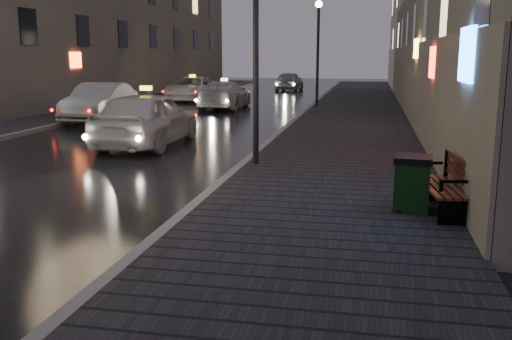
{
  "coord_description": "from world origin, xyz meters",
  "views": [
    {
      "loc": [
        4.57,
        -7.56,
        2.81
      ],
      "look_at": [
        2.68,
        1.86,
        0.85
      ],
      "focal_mm": 40.0,
      "sensor_mm": 36.0,
      "label": 1
    }
  ],
  "objects_px": {
    "car_left_mid": "(100,102)",
    "bench": "(448,185)",
    "taxi_far": "(193,89)",
    "lamp_near": "(256,25)",
    "trash_bin": "(412,183)",
    "lamp_far": "(318,40)",
    "taxi_mid": "(224,95)",
    "car_far": "(289,81)",
    "taxi_near": "(147,118)"
  },
  "relations": [
    {
      "from": "car_left_mid",
      "to": "bench",
      "type": "bearing_deg",
      "value": -49.35
    },
    {
      "from": "taxi_far",
      "to": "bench",
      "type": "bearing_deg",
      "value": -62.17
    },
    {
      "from": "lamp_near",
      "to": "trash_bin",
      "type": "bearing_deg",
      "value": -46.55
    },
    {
      "from": "bench",
      "to": "trash_bin",
      "type": "relative_size",
      "value": 2.02
    },
    {
      "from": "lamp_far",
      "to": "taxi_mid",
      "type": "distance_m",
      "value": 5.53
    },
    {
      "from": "bench",
      "to": "taxi_far",
      "type": "height_order",
      "value": "taxi_far"
    },
    {
      "from": "bench",
      "to": "taxi_mid",
      "type": "relative_size",
      "value": 0.39
    },
    {
      "from": "car_far",
      "to": "trash_bin",
      "type": "bearing_deg",
      "value": 103.53
    },
    {
      "from": "bench",
      "to": "taxi_far",
      "type": "relative_size",
      "value": 0.37
    },
    {
      "from": "taxi_far",
      "to": "car_left_mid",
      "type": "bearing_deg",
      "value": -91.29
    },
    {
      "from": "lamp_near",
      "to": "bench",
      "type": "xyz_separation_m",
      "value": [
        4.07,
        -3.64,
        -2.86
      ]
    },
    {
      "from": "car_far",
      "to": "bench",
      "type": "bearing_deg",
      "value": 104.5
    },
    {
      "from": "car_left_mid",
      "to": "taxi_far",
      "type": "xyz_separation_m",
      "value": [
        0.45,
        11.45,
        -0.09
      ]
    },
    {
      "from": "car_left_mid",
      "to": "car_far",
      "type": "distance_m",
      "value": 22.34
    },
    {
      "from": "car_left_mid",
      "to": "trash_bin",
      "type": "bearing_deg",
      "value": -50.81
    },
    {
      "from": "car_far",
      "to": "taxi_mid",
      "type": "bearing_deg",
      "value": 87.32
    },
    {
      "from": "trash_bin",
      "to": "car_far",
      "type": "relative_size",
      "value": 0.22
    },
    {
      "from": "bench",
      "to": "taxi_near",
      "type": "xyz_separation_m",
      "value": [
        -8.09,
        6.6,
        0.23
      ]
    },
    {
      "from": "trash_bin",
      "to": "lamp_near",
      "type": "bearing_deg",
      "value": 138.59
    },
    {
      "from": "lamp_far",
      "to": "taxi_mid",
      "type": "relative_size",
      "value": 1.06
    },
    {
      "from": "bench",
      "to": "taxi_mid",
      "type": "xyz_separation_m",
      "value": [
        -8.82,
        18.99,
        0.09
      ]
    },
    {
      "from": "lamp_near",
      "to": "bench",
      "type": "height_order",
      "value": "lamp_near"
    },
    {
      "from": "lamp_near",
      "to": "taxi_near",
      "type": "height_order",
      "value": "lamp_near"
    },
    {
      "from": "lamp_near",
      "to": "car_far",
      "type": "height_order",
      "value": "lamp_near"
    },
    {
      "from": "lamp_far",
      "to": "taxi_near",
      "type": "relative_size",
      "value": 1.05
    },
    {
      "from": "lamp_far",
      "to": "car_far",
      "type": "bearing_deg",
      "value": 103.49
    },
    {
      "from": "taxi_near",
      "to": "taxi_mid",
      "type": "xyz_separation_m",
      "value": [
        -0.73,
        12.39,
        -0.14
      ]
    },
    {
      "from": "car_left_mid",
      "to": "lamp_far",
      "type": "bearing_deg",
      "value": 35.73
    },
    {
      "from": "lamp_near",
      "to": "taxi_mid",
      "type": "xyz_separation_m",
      "value": [
        -4.75,
        15.35,
        -2.77
      ]
    },
    {
      "from": "taxi_mid",
      "to": "lamp_near",
      "type": "bearing_deg",
      "value": 106.56
    },
    {
      "from": "lamp_near",
      "to": "bench",
      "type": "distance_m",
      "value": 6.17
    },
    {
      "from": "taxi_near",
      "to": "car_far",
      "type": "bearing_deg",
      "value": -91.39
    },
    {
      "from": "taxi_mid",
      "to": "car_left_mid",
      "type": "bearing_deg",
      "value": 59.71
    },
    {
      "from": "trash_bin",
      "to": "bench",
      "type": "bearing_deg",
      "value": 8.19
    },
    {
      "from": "taxi_mid",
      "to": "taxi_near",
      "type": "bearing_deg",
      "value": 92.75
    },
    {
      "from": "taxi_far",
      "to": "car_far",
      "type": "height_order",
      "value": "car_far"
    },
    {
      "from": "bench",
      "to": "trash_bin",
      "type": "distance_m",
      "value": 0.6
    },
    {
      "from": "taxi_mid",
      "to": "car_far",
      "type": "height_order",
      "value": "car_far"
    },
    {
      "from": "bench",
      "to": "taxi_far",
      "type": "bearing_deg",
      "value": 109.57
    },
    {
      "from": "trash_bin",
      "to": "car_far",
      "type": "bearing_deg",
      "value": 106.65
    },
    {
      "from": "lamp_near",
      "to": "taxi_near",
      "type": "distance_m",
      "value": 5.64
    },
    {
      "from": "lamp_near",
      "to": "car_far",
      "type": "xyz_separation_m",
      "value": [
        -3.5,
        30.57,
        -2.75
      ]
    },
    {
      "from": "bench",
      "to": "car_far",
      "type": "xyz_separation_m",
      "value": [
        -7.57,
        34.21,
        0.11
      ]
    },
    {
      "from": "bench",
      "to": "car_left_mid",
      "type": "distance_m",
      "value": 17.67
    },
    {
      "from": "trash_bin",
      "to": "car_left_mid",
      "type": "distance_m",
      "value": 17.28
    },
    {
      "from": "taxi_far",
      "to": "lamp_near",
      "type": "bearing_deg",
      "value": -67.41
    },
    {
      "from": "lamp_far",
      "to": "bench",
      "type": "relative_size",
      "value": 2.73
    },
    {
      "from": "trash_bin",
      "to": "car_left_mid",
      "type": "xyz_separation_m",
      "value": [
        -11.96,
        12.47,
        0.17
      ]
    },
    {
      "from": "lamp_near",
      "to": "car_far",
      "type": "distance_m",
      "value": 30.9
    },
    {
      "from": "taxi_near",
      "to": "taxi_far",
      "type": "relative_size",
      "value": 0.98
    }
  ]
}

